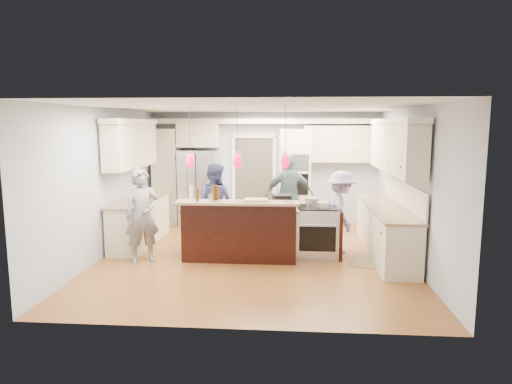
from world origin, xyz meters
TOP-DOWN VIEW (x-y plane):
  - ground_plane at (0.00, 0.00)m, footprint 6.00×6.00m
  - room_shell at (0.00, 0.00)m, footprint 5.54×6.04m
  - refrigerator at (-1.55, 2.64)m, footprint 0.90×0.70m
  - oven_column at (0.75, 2.67)m, footprint 0.72×0.69m
  - back_upper_cabinets at (-0.75, 2.76)m, footprint 5.30×0.61m
  - right_counter_run at (2.44, 0.30)m, footprint 0.64×3.10m
  - left_cabinets at (-2.44, 0.80)m, footprint 0.64×2.30m
  - kitchen_island at (-0.24, 0.07)m, footprint 2.10×1.46m
  - island_range at (1.16, 0.15)m, footprint 0.82×0.71m
  - pendant_lights at (-0.25, -0.51)m, footprint 1.75×0.15m
  - person_bar_end at (-1.93, -0.45)m, footprint 0.72×0.65m
  - person_far_left at (-0.88, 0.85)m, footprint 0.95×0.83m
  - person_far_right at (0.62, 1.60)m, footprint 1.09×0.55m
  - person_range_side at (1.60, 0.50)m, footprint 0.69×1.06m
  - floor_rug at (2.08, -0.09)m, footprint 0.89×1.08m
  - water_bottle at (-1.01, -0.63)m, footprint 0.08×0.08m
  - beer_bottle_a at (-0.67, -0.49)m, footprint 0.09×0.09m
  - beer_bottle_b at (-0.92, -0.57)m, footprint 0.07×0.07m
  - beer_bottle_c at (-0.61, -0.45)m, footprint 0.07×0.07m
  - drink_can at (-0.69, -0.61)m, footprint 0.09×0.09m
  - cutting_board at (0.06, -0.47)m, footprint 0.41×0.31m
  - pot_large at (1.04, 0.31)m, footprint 0.24×0.24m
  - pot_small at (1.23, 0.04)m, footprint 0.21×0.21m

SIDE VIEW (x-z plane):
  - ground_plane at x=0.00m, z-range 0.00..0.00m
  - floor_rug at x=2.08m, z-range 0.00..0.01m
  - island_range at x=1.16m, z-range 0.00..0.92m
  - kitchen_island at x=-0.24m, z-range -0.07..1.05m
  - person_range_side at x=1.60m, z-range 0.00..1.54m
  - person_far_left at x=-0.88m, z-range 0.00..1.64m
  - person_bar_end at x=-1.93m, z-range 0.00..1.65m
  - person_far_right at x=0.62m, z-range 0.00..1.78m
  - refrigerator at x=-1.55m, z-range 0.00..1.80m
  - pot_small at x=1.23m, z-range 0.92..1.03m
  - pot_large at x=1.04m, z-range 0.92..1.06m
  - right_counter_run at x=2.44m, z-range -0.20..2.31m
  - left_cabinets at x=-2.44m, z-range -0.20..2.31m
  - cutting_board at x=0.06m, z-range 1.12..1.15m
  - oven_column at x=0.75m, z-range 0.00..2.30m
  - drink_can at x=-0.69m, z-range 1.12..1.25m
  - beer_bottle_b at x=-0.92m, z-range 1.12..1.34m
  - beer_bottle_c at x=-0.61m, z-range 1.12..1.37m
  - beer_bottle_a at x=-0.67m, z-range 1.12..1.38m
  - water_bottle at x=-1.01m, z-range 1.12..1.40m
  - back_upper_cabinets at x=-0.75m, z-range 0.40..2.94m
  - pendant_lights at x=-0.25m, z-range 1.29..2.32m
  - room_shell at x=0.00m, z-range 0.46..3.18m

